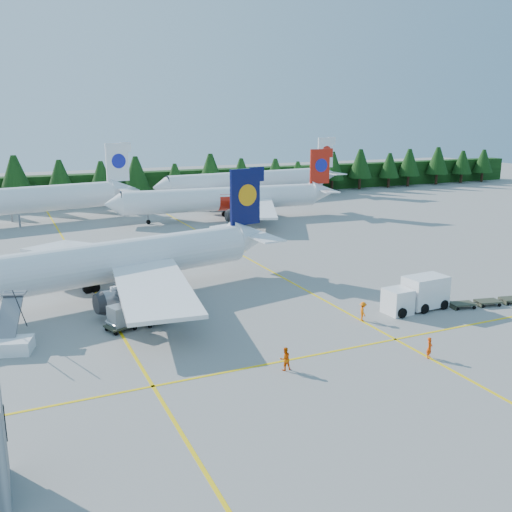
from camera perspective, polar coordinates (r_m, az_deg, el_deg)
name	(u,v)px	position (r m, az deg, el deg)	size (l,w,h in m)	color
ground	(295,326)	(49.51, 3.92, -7.03)	(320.00, 320.00, 0.00)	gray
taxi_stripe_a	(91,285)	(63.66, -16.13, -2.79)	(0.25, 120.00, 0.01)	yellow
taxi_stripe_b	(260,265)	(69.13, 0.45, -0.94)	(0.25, 120.00, 0.01)	yellow
taxi_stripe_cross	(332,352)	(44.72, 7.61, -9.46)	(80.00, 0.25, 0.01)	yellow
treeline_hedge	(112,187)	(125.48, -14.21, 6.68)	(220.00, 4.00, 6.00)	black
airliner_navy	(77,268)	(56.77, -17.45, -1.12)	(40.60, 33.08, 11.93)	white
airliner_red	(219,199)	(99.80, -3.74, 5.67)	(40.69, 33.39, 11.83)	white
airliner_far_right	(244,181)	(123.22, -1.19, 7.46)	(44.34, 8.91, 12.91)	white
airstairs	(5,341)	(48.12, -23.81, -7.83)	(4.54, 6.17, 3.69)	white
service_truck	(416,294)	(55.02, 15.67, -3.70)	(6.50, 2.65, 3.08)	white
dolly_train	(500,300)	(59.75, 23.22, -4.05)	(10.72, 3.13, 0.13)	#313526
uld_pair	(137,313)	(49.92, -11.80, -5.64)	(5.79, 2.92, 1.80)	#313526
crew_a	(430,348)	(44.85, 16.96, -8.77)	(0.59, 0.39, 1.63)	#EA3E04
crew_b	(285,359)	(41.09, 2.92, -10.22)	(0.83, 0.65, 1.71)	#EE5D05
crew_c	(363,311)	(51.27, 10.65, -5.47)	(0.72, 0.48, 1.73)	#FF6605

